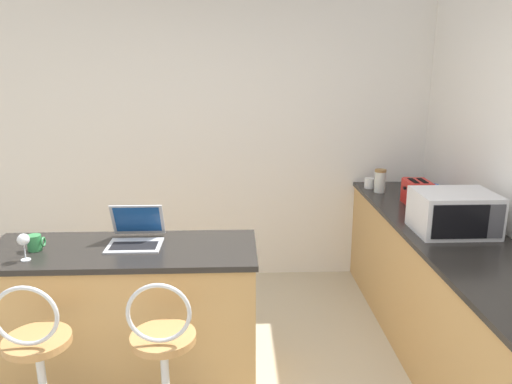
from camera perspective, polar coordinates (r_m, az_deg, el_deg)
The scene contains 14 objects.
wall_back at distance 4.62m, azimuth -4.36°, elevation 5.76°, with size 12.00×0.06×2.60m.
breakfast_bar at distance 3.36m, azimuth -14.63°, elevation -13.50°, with size 1.65×0.63×0.91m.
counter_right at distance 3.77m, azimuth 20.82°, elevation -10.72°, with size 0.68×2.87×0.91m.
bar_stool_near at distance 2.96m, azimuth -23.48°, elevation -18.43°, with size 0.40×0.40×0.98m.
bar_stool_far at distance 2.81m, azimuth -10.44°, elevation -19.34°, with size 0.40×0.40×0.98m.
laptop at distance 3.22m, azimuth -13.56°, elevation -4.68°, with size 0.33×0.32×0.24m.
microwave at distance 3.55m, azimuth 21.69°, elevation -2.19°, with size 0.51×0.41×0.27m.
toaster at distance 4.15m, azimuth 17.92°, elevation -0.06°, with size 0.20×0.24×0.20m.
mug_blue at distance 4.53m, azimuth 19.61°, elevation 0.30°, with size 0.10×0.09×0.09m.
mug_red at distance 4.64m, azimuth 16.86°, elevation 0.95°, with size 0.09×0.07×0.10m.
mug_green at distance 3.30m, azimuth -23.94°, elevation -5.31°, with size 0.10×0.08×0.10m.
wine_glass_tall at distance 3.13m, azimuth -25.04°, elevation -5.07°, with size 0.07×0.07×0.16m.
mug_white at distance 4.59m, azimuth 12.85°, elevation 1.00°, with size 0.10×0.09×0.09m.
storage_jar at distance 4.46m, azimuth 13.98°, elevation 1.26°, with size 0.10×0.10×0.20m.
Camera 1 is at (0.16, -2.20, 2.02)m, focal length 35.00 mm.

